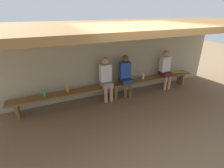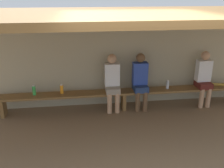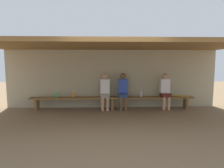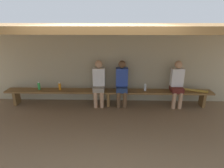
% 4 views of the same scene
% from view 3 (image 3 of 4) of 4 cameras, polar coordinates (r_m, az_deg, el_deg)
% --- Properties ---
extents(ground_plane, '(24.00, 24.00, 0.00)m').
position_cam_3_polar(ground_plane, '(5.40, 0.76, -11.85)').
color(ground_plane, brown).
extents(back_wall, '(8.00, 0.20, 2.20)m').
position_cam_3_polar(back_wall, '(7.16, -0.01, 1.63)').
color(back_wall, tan).
rests_on(back_wall, ground).
extents(dugout_roof, '(8.00, 2.80, 0.12)m').
position_cam_3_polar(dugout_roof, '(5.86, 0.45, 11.95)').
color(dugout_roof, brown).
rests_on(dugout_roof, back_wall).
extents(bench, '(6.00, 0.36, 0.46)m').
position_cam_3_polar(bench, '(6.81, 0.12, -4.67)').
color(bench, brown).
rests_on(bench, ground).
extents(player_in_red, '(0.34, 0.42, 1.34)m').
position_cam_3_polar(player_in_red, '(7.10, 16.14, -1.66)').
color(player_in_red, '#591E19').
rests_on(player_in_red, ground).
extents(player_rightmost, '(0.34, 0.42, 1.34)m').
position_cam_3_polar(player_rightmost, '(6.78, 3.42, -1.80)').
color(player_rightmost, navy).
rests_on(player_rightmost, ground).
extents(player_in_blue, '(0.34, 0.42, 1.34)m').
position_cam_3_polar(player_in_blue, '(6.75, -2.16, -1.83)').
color(player_in_blue, gray).
rests_on(player_in_blue, ground).
extents(water_bottle_blue, '(0.08, 0.08, 0.22)m').
position_cam_3_polar(water_bottle_blue, '(6.91, -11.83, -3.14)').
color(water_bottle_blue, orange).
rests_on(water_bottle_blue, bench).
extents(water_bottle_clear, '(0.07, 0.07, 0.21)m').
position_cam_3_polar(water_bottle_clear, '(6.91, 9.01, -3.12)').
color(water_bottle_clear, silver).
rests_on(water_bottle_clear, bench).
extents(water_bottle_green, '(0.07, 0.07, 0.23)m').
position_cam_3_polar(water_bottle_green, '(7.04, -16.77, -3.06)').
color(water_bottle_green, green).
rests_on(water_bottle_green, bench).
extents(baseball_bat, '(0.76, 0.30, 0.07)m').
position_cam_3_polar(baseball_bat, '(7.30, 19.73, -3.45)').
color(baseball_bat, '#B28C33').
rests_on(baseball_bat, bench).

